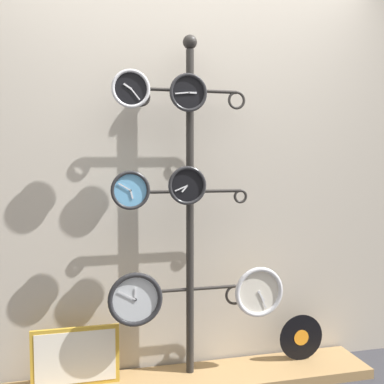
% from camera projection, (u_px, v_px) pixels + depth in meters
% --- Properties ---
extents(shop_wall, '(4.40, 0.04, 2.80)m').
position_uv_depth(shop_wall, '(184.00, 150.00, 2.77)').
color(shop_wall, '#BCB2A3').
rests_on(shop_wall, ground_plane).
extents(low_shelf, '(2.20, 0.36, 0.06)m').
position_uv_depth(low_shelf, '(192.00, 381.00, 2.65)').
color(low_shelf, '#9E7A4C').
rests_on(low_shelf, ground_plane).
extents(display_stand, '(0.71, 0.43, 2.06)m').
position_uv_depth(display_stand, '(190.00, 264.00, 2.67)').
color(display_stand, '#282623').
rests_on(display_stand, ground_plane).
extents(clock_top_left, '(0.21, 0.04, 0.21)m').
position_uv_depth(clock_top_left, '(131.00, 89.00, 2.43)').
color(clock_top_left, black).
extents(clock_top_center, '(0.22, 0.04, 0.22)m').
position_uv_depth(clock_top_center, '(188.00, 93.00, 2.50)').
color(clock_top_center, black).
extents(clock_middle_left, '(0.22, 0.04, 0.22)m').
position_uv_depth(clock_middle_left, '(130.00, 190.00, 2.47)').
color(clock_middle_left, '#60A8DB').
extents(clock_middle_center, '(0.22, 0.04, 0.22)m').
position_uv_depth(clock_middle_center, '(187.00, 186.00, 2.53)').
color(clock_middle_center, black).
extents(clock_bottom_left, '(0.31, 0.04, 0.31)m').
position_uv_depth(clock_bottom_left, '(135.00, 299.00, 2.48)').
color(clock_bottom_left, silver).
extents(clock_bottom_right, '(0.31, 0.04, 0.31)m').
position_uv_depth(clock_bottom_right, '(259.00, 292.00, 2.70)').
color(clock_bottom_right, silver).
extents(vinyl_record, '(0.29, 0.01, 0.29)m').
position_uv_depth(vinyl_record, '(301.00, 337.00, 2.86)').
color(vinyl_record, black).
rests_on(vinyl_record, low_shelf).
extents(picture_frame, '(0.49, 0.02, 0.34)m').
position_uv_depth(picture_frame, '(76.00, 357.00, 2.53)').
color(picture_frame, gold).
rests_on(picture_frame, low_shelf).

